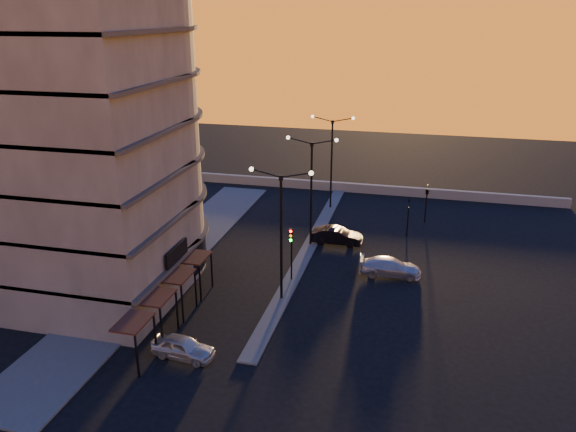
{
  "coord_description": "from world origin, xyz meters",
  "views": [
    {
      "loc": [
        8.88,
        -33.92,
        19.13
      ],
      "look_at": [
        -0.84,
        5.31,
        4.28
      ],
      "focal_mm": 35.0,
      "sensor_mm": 36.0,
      "label": 1
    }
  ],
  "objects_px": {
    "car_wagon": "(390,267)",
    "car_sedan": "(337,236)",
    "streetlamp_mid": "(311,183)",
    "car_hatchback": "(183,347)",
    "traffic_light_main": "(291,246)"
  },
  "relations": [
    {
      "from": "car_hatchback",
      "to": "car_wagon",
      "type": "relative_size",
      "value": 0.81
    },
    {
      "from": "streetlamp_mid",
      "to": "traffic_light_main",
      "type": "xyz_separation_m",
      "value": [
        0.0,
        -7.13,
        -2.7
      ]
    },
    {
      "from": "traffic_light_main",
      "to": "car_sedan",
      "type": "bearing_deg",
      "value": 75.13
    },
    {
      "from": "traffic_light_main",
      "to": "car_hatchback",
      "type": "xyz_separation_m",
      "value": [
        -3.83,
        -11.03,
        -2.24
      ]
    },
    {
      "from": "streetlamp_mid",
      "to": "traffic_light_main",
      "type": "distance_m",
      "value": 7.62
    },
    {
      "from": "streetlamp_mid",
      "to": "car_hatchback",
      "type": "height_order",
      "value": "streetlamp_mid"
    },
    {
      "from": "traffic_light_main",
      "to": "car_wagon",
      "type": "bearing_deg",
      "value": 21.79
    },
    {
      "from": "streetlamp_mid",
      "to": "car_sedan",
      "type": "distance_m",
      "value": 5.39
    },
    {
      "from": "traffic_light_main",
      "to": "car_sedan",
      "type": "height_order",
      "value": "traffic_light_main"
    },
    {
      "from": "car_wagon",
      "to": "car_sedan",
      "type": "bearing_deg",
      "value": 40.56
    },
    {
      "from": "car_hatchback",
      "to": "car_sedan",
      "type": "distance_m",
      "value": 19.96
    },
    {
      "from": "streetlamp_mid",
      "to": "traffic_light_main",
      "type": "height_order",
      "value": "streetlamp_mid"
    },
    {
      "from": "car_sedan",
      "to": "traffic_light_main",
      "type": "bearing_deg",
      "value": 165.69
    },
    {
      "from": "car_sedan",
      "to": "car_wagon",
      "type": "distance_m",
      "value": 7.19
    },
    {
      "from": "streetlamp_mid",
      "to": "car_sedan",
      "type": "relative_size",
      "value": 2.16
    }
  ]
}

